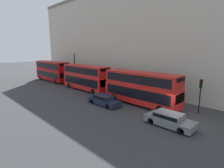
% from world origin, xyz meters
% --- Properties ---
extents(ground_plane, '(200.00, 200.00, 0.00)m').
position_xyz_m(ground_plane, '(0.00, 0.00, 0.00)').
color(ground_plane, '#38383A').
extents(building_facade, '(1.10, 80.00, 18.13)m').
position_xyz_m(building_facade, '(7.00, 0.00, 9.37)').
color(building_facade, beige).
rests_on(building_facade, ground).
extents(bus_leading, '(2.59, 10.40, 4.24)m').
position_xyz_m(bus_leading, '(1.60, 5.53, 2.35)').
color(bus_leading, red).
rests_on(bus_leading, ground).
extents(bus_second_in_queue, '(2.59, 10.28, 4.34)m').
position_xyz_m(bus_second_in_queue, '(1.60, 17.27, 2.40)').
color(bus_second_in_queue, red).
rests_on(bus_second_in_queue, ground).
extents(bus_third_in_queue, '(2.59, 11.03, 4.41)m').
position_xyz_m(bus_third_in_queue, '(1.60, 29.86, 2.43)').
color(bus_third_in_queue, '#B20C0F').
rests_on(bus_third_in_queue, ground).
extents(car_dark_sedan, '(1.86, 4.55, 1.31)m').
position_xyz_m(car_dark_sedan, '(-1.80, -0.24, 0.70)').
color(car_dark_sedan, slate).
rests_on(car_dark_sedan, ground).
extents(car_hatchback, '(1.75, 4.68, 1.30)m').
position_xyz_m(car_hatchback, '(-1.80, 8.81, 0.70)').
color(car_hatchback, '#1E2338').
rests_on(car_hatchback, ground).
extents(traffic_light, '(0.30, 0.36, 3.86)m').
position_xyz_m(traffic_light, '(3.66, -0.99, 2.78)').
color(traffic_light, black).
rests_on(traffic_light, ground).
extents(street_lamp, '(0.44, 0.44, 6.73)m').
position_xyz_m(street_lamp, '(3.40, 23.34, 4.14)').
color(street_lamp, black).
rests_on(street_lamp, ground).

